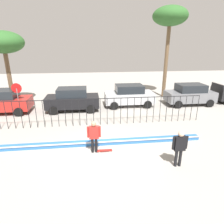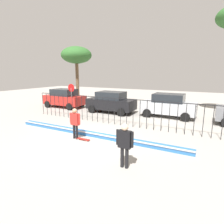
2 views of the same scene
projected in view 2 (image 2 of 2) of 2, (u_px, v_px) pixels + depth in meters
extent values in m
plane|color=#9E9991|center=(87.00, 139.00, 10.34)|extent=(60.00, 60.00, 0.00)
cube|color=#2D6BB7|center=(92.00, 134.00, 10.77)|extent=(11.00, 0.36, 0.22)
cylinder|color=#B2B2B7|center=(90.00, 133.00, 10.59)|extent=(11.00, 0.09, 0.09)
cylinder|color=black|center=(43.00, 103.00, 16.25)|extent=(0.04, 0.04, 1.87)
cylinder|color=black|center=(47.00, 104.00, 16.04)|extent=(0.04, 0.04, 1.87)
cylinder|color=black|center=(51.00, 104.00, 15.82)|extent=(0.04, 0.04, 1.87)
cylinder|color=black|center=(55.00, 105.00, 15.61)|extent=(0.04, 0.04, 1.87)
cylinder|color=black|center=(59.00, 105.00, 15.39)|extent=(0.04, 0.04, 1.87)
cylinder|color=black|center=(63.00, 106.00, 15.17)|extent=(0.04, 0.04, 1.87)
cylinder|color=black|center=(68.00, 106.00, 14.96)|extent=(0.04, 0.04, 1.87)
cylinder|color=black|center=(72.00, 107.00, 14.74)|extent=(0.04, 0.04, 1.87)
cylinder|color=black|center=(77.00, 107.00, 14.53)|extent=(0.04, 0.04, 1.87)
cylinder|color=black|center=(82.00, 108.00, 14.31)|extent=(0.04, 0.04, 1.87)
cylinder|color=black|center=(87.00, 108.00, 14.10)|extent=(0.04, 0.04, 1.87)
cylinder|color=black|center=(92.00, 109.00, 13.88)|extent=(0.04, 0.04, 1.87)
cylinder|color=black|center=(97.00, 109.00, 13.67)|extent=(0.04, 0.04, 1.87)
cylinder|color=black|center=(103.00, 110.00, 13.45)|extent=(0.04, 0.04, 1.87)
cylinder|color=black|center=(109.00, 111.00, 13.24)|extent=(0.04, 0.04, 1.87)
cylinder|color=black|center=(114.00, 111.00, 13.02)|extent=(0.04, 0.04, 1.87)
cylinder|color=black|center=(120.00, 112.00, 12.81)|extent=(0.04, 0.04, 1.87)
cylinder|color=black|center=(127.00, 113.00, 12.59)|extent=(0.04, 0.04, 1.87)
cylinder|color=black|center=(133.00, 113.00, 12.37)|extent=(0.04, 0.04, 1.87)
cylinder|color=black|center=(140.00, 114.00, 12.16)|extent=(0.04, 0.04, 1.87)
cylinder|color=black|center=(147.00, 115.00, 11.94)|extent=(0.04, 0.04, 1.87)
cylinder|color=black|center=(154.00, 116.00, 11.73)|extent=(0.04, 0.04, 1.87)
cylinder|color=black|center=(161.00, 116.00, 11.51)|extent=(0.04, 0.04, 1.87)
cylinder|color=black|center=(169.00, 117.00, 11.30)|extent=(0.04, 0.04, 1.87)
cylinder|color=black|center=(177.00, 118.00, 11.08)|extent=(0.04, 0.04, 1.87)
cylinder|color=black|center=(186.00, 119.00, 10.87)|extent=(0.04, 0.04, 1.87)
cylinder|color=black|center=(194.00, 120.00, 10.65)|extent=(0.04, 0.04, 1.87)
cylinder|color=black|center=(203.00, 121.00, 10.44)|extent=(0.04, 0.04, 1.87)
cylinder|color=black|center=(213.00, 122.00, 10.22)|extent=(0.04, 0.04, 1.87)
cylinder|color=black|center=(223.00, 123.00, 10.01)|extent=(0.04, 0.04, 1.87)
cube|color=black|center=(114.00, 98.00, 12.83)|extent=(14.00, 0.04, 0.04)
cylinder|color=black|center=(74.00, 131.00, 10.33)|extent=(0.13, 0.13, 0.79)
cylinder|color=black|center=(77.00, 132.00, 10.24)|extent=(0.13, 0.13, 0.79)
cube|color=#B22823|center=(75.00, 119.00, 10.13)|extent=(0.48, 0.21, 0.65)
sphere|color=#A87A5B|center=(75.00, 111.00, 10.04)|extent=(0.26, 0.26, 0.26)
cylinder|color=#B22823|center=(71.00, 118.00, 10.26)|extent=(0.10, 0.10, 0.58)
cylinder|color=#B22823|center=(79.00, 119.00, 9.99)|extent=(0.10, 0.10, 0.58)
cube|color=#A51E19|center=(83.00, 139.00, 10.12)|extent=(0.80, 0.20, 0.02)
cylinder|color=silver|center=(88.00, 140.00, 10.06)|extent=(0.05, 0.03, 0.05)
cylinder|color=silver|center=(86.00, 141.00, 9.93)|extent=(0.05, 0.03, 0.05)
cylinder|color=silver|center=(80.00, 138.00, 10.31)|extent=(0.05, 0.03, 0.05)
cylinder|color=silver|center=(78.00, 139.00, 10.18)|extent=(0.05, 0.03, 0.05)
cylinder|color=black|center=(122.00, 157.00, 7.19)|extent=(0.14, 0.14, 0.81)
cylinder|color=black|center=(127.00, 158.00, 7.10)|extent=(0.14, 0.14, 0.81)
cube|color=black|center=(125.00, 139.00, 6.99)|extent=(0.49, 0.21, 0.67)
sphere|color=beige|center=(125.00, 127.00, 6.89)|extent=(0.26, 0.26, 0.26)
cylinder|color=black|center=(118.00, 137.00, 7.12)|extent=(0.11, 0.11, 0.60)
cylinder|color=black|center=(132.00, 140.00, 6.85)|extent=(0.11, 0.11, 0.60)
cube|color=#B2231E|center=(64.00, 100.00, 19.44)|extent=(4.30, 1.90, 0.90)
cube|color=#1E2328|center=(64.00, 92.00, 19.28)|extent=(2.36, 1.71, 0.66)
cylinder|color=black|center=(81.00, 104.00, 19.68)|extent=(0.68, 0.22, 0.68)
cylinder|color=black|center=(69.00, 107.00, 18.04)|extent=(0.68, 0.22, 0.68)
cylinder|color=black|center=(61.00, 102.00, 21.03)|extent=(0.68, 0.22, 0.68)
cylinder|color=black|center=(48.00, 104.00, 19.39)|extent=(0.68, 0.22, 0.68)
cube|color=black|center=(111.00, 104.00, 16.91)|extent=(4.30, 1.90, 0.90)
cube|color=#1E2328|center=(111.00, 95.00, 16.75)|extent=(2.37, 1.71, 0.66)
cylinder|color=black|center=(130.00, 108.00, 17.15)|extent=(0.68, 0.22, 0.68)
cylinder|color=black|center=(121.00, 112.00, 15.51)|extent=(0.68, 0.22, 0.68)
cylinder|color=black|center=(103.00, 106.00, 18.50)|extent=(0.68, 0.22, 0.68)
cylinder|color=black|center=(92.00, 109.00, 16.86)|extent=(0.68, 0.22, 0.68)
cube|color=#B7BABF|center=(168.00, 107.00, 15.26)|extent=(4.30, 1.90, 0.90)
cube|color=#1E2328|center=(169.00, 98.00, 15.09)|extent=(2.37, 1.71, 0.66)
cylinder|color=black|center=(188.00, 112.00, 15.50)|extent=(0.68, 0.22, 0.68)
cylinder|color=black|center=(185.00, 117.00, 13.86)|extent=(0.68, 0.22, 0.68)
cylinder|color=black|center=(153.00, 109.00, 16.85)|extent=(0.68, 0.22, 0.68)
cylinder|color=black|center=(147.00, 113.00, 15.21)|extent=(0.68, 0.22, 0.68)
cylinder|color=slate|center=(72.00, 99.00, 18.23)|extent=(0.07, 0.07, 2.10)
cylinder|color=red|center=(71.00, 88.00, 18.02)|extent=(0.76, 0.02, 0.76)
cylinder|color=brown|center=(78.00, 84.00, 21.07)|extent=(0.36, 0.36, 4.52)
ellipsoid|color=#2D6028|center=(76.00, 55.00, 20.41)|extent=(3.31, 3.31, 1.82)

